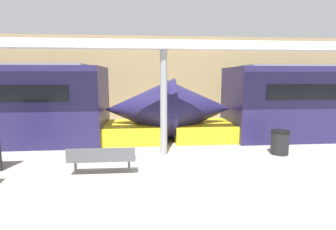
{
  "coord_description": "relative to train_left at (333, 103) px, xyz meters",
  "views": [
    {
      "loc": [
        -0.63,
        -5.87,
        2.68
      ],
      "look_at": [
        0.17,
        2.89,
        1.4
      ],
      "focal_mm": 28.0,
      "sensor_mm": 36.0,
      "label": 1
    }
  ],
  "objects": [
    {
      "name": "trash_bin",
      "position": [
        -3.87,
        -2.62,
        -1.08
      ],
      "size": [
        0.63,
        0.63,
        0.84
      ],
      "color": "black",
      "rests_on": "ground_plane"
    },
    {
      "name": "ground_plane",
      "position": [
        -7.93,
        -5.26,
        -1.5
      ],
      "size": [
        60.0,
        60.0,
        0.0
      ],
      "primitive_type": "plane",
      "color": "#A8A093"
    },
    {
      "name": "support_column_near",
      "position": [
        -7.9,
        -2.25,
        0.3
      ],
      "size": [
        0.24,
        0.24,
        3.59
      ],
      "primitive_type": "cylinder",
      "color": "gray",
      "rests_on": "ground_plane"
    },
    {
      "name": "station_wall",
      "position": [
        -7.93,
        4.31,
        1.0
      ],
      "size": [
        56.0,
        0.2,
        5.0
      ],
      "primitive_type": "cube",
      "color": "tan",
      "rests_on": "ground_plane"
    },
    {
      "name": "canopy_beam",
      "position": [
        -7.9,
        -2.25,
        2.23
      ],
      "size": [
        28.0,
        0.6,
        0.28
      ],
      "primitive_type": "cube",
      "color": "silver",
      "rests_on": "support_column_near"
    },
    {
      "name": "train_left",
      "position": [
        0.0,
        0.0,
        0.0
      ],
      "size": [
        15.31,
        2.93,
        3.2
      ],
      "color": "#231E4C",
      "rests_on": "ground_plane"
    },
    {
      "name": "bench_near",
      "position": [
        -9.75,
        -4.06,
        -1.02
      ],
      "size": [
        1.84,
        0.46,
        0.79
      ],
      "rotation": [
        0.0,
        0.0,
        -0.01
      ],
      "color": "#4C4F54",
      "rests_on": "ground_plane"
    }
  ]
}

